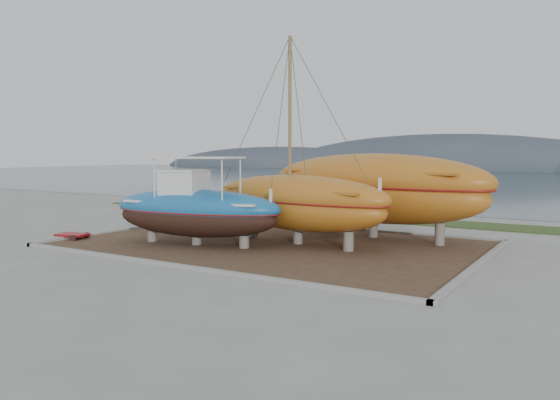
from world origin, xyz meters
The scene contains 11 objects.
ground centered at (0.00, 0.00, 0.00)m, with size 140.00×140.00×0.00m, color gray.
dirt_patch centered at (0.00, 4.00, 0.03)m, with size 18.00×12.00×0.06m, color #422D1E.
curb_frame centered at (0.00, 4.00, 0.07)m, with size 18.60×12.60×0.15m, color gray, non-canonical shape.
grass_strip centered at (0.00, 15.50, 0.04)m, with size 44.00×3.00×0.08m, color #284219.
sea centered at (0.00, 70.00, 0.00)m, with size 260.00×100.00×0.04m, color #1B3237, non-canonical shape.
mountain_ridge centered at (0.00, 125.00, 0.00)m, with size 200.00×36.00×20.00m, color #333D49, non-canonical shape.
blue_caique centered at (-2.77, 1.96, 2.05)m, with size 8.28×2.59×3.98m, color #1B67A7, non-canonical shape.
white_dinghy centered at (-5.47, 5.50, 0.73)m, with size 4.44×1.66×1.33m, color white, non-canonical shape.
orange_sailboat centered at (1.03, 4.58, 4.77)m, with size 9.63×2.84×9.41m, color #AC631A, non-canonical shape.
orange_bare_hull centered at (3.23, 8.26, 2.07)m, with size 12.24×3.67×4.01m, color #AC631A, non-canonical shape.
red_trailer centered at (-9.04, 0.11, 0.15)m, with size 2.16×1.08×0.31m, color #A3121A, non-canonical shape.
Camera 1 is at (13.30, -16.95, 4.24)m, focal length 35.00 mm.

